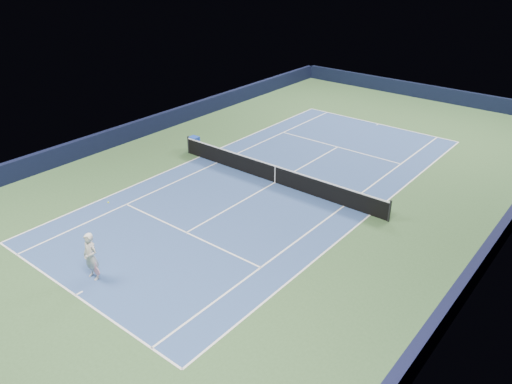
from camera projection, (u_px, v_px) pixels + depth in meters
The scene contains 19 objects.
ground at pixel (275, 183), 26.06m from camera, with size 40.00×40.00×0.00m, color #33532D.
wall_far at pixel (425, 92), 39.58m from camera, with size 22.00×0.35×1.10m, color black.
wall_right at pixel (493, 245), 19.76m from camera, with size 0.35×40.00×1.10m, color black.
wall_left at pixel (140, 129), 31.87m from camera, with size 0.35×40.00×1.10m, color black.
court_surface at pixel (275, 183), 26.06m from camera, with size 10.97×23.77×0.01m, color navy.
baseline_far at pixel (379, 124), 34.31m from camera, with size 10.97×0.08×0.00m, color white.
baseline_near at pixel (75, 295), 17.81m from camera, with size 10.97×0.08×0.00m, color white.
sideline_doubles_right at pixel (370, 215), 22.99m from camera, with size 0.08×23.77×0.00m, color white.
sideline_doubles_left at pixel (200, 157), 29.13m from camera, with size 0.08×23.77×0.00m, color white.
sideline_singles_right at pixel (344, 206), 23.76m from camera, with size 0.08×23.77×0.00m, color white.
sideline_singles_left at pixel (217, 163), 28.36m from camera, with size 0.08×23.77×0.00m, color white.
service_line_far at pixel (338, 147), 30.50m from camera, with size 8.23×0.08×0.00m, color white.
service_line_near at pixel (186, 233), 21.62m from camera, with size 8.23×0.08×0.00m, color white.
center_service_line at pixel (275, 182), 26.06m from camera, with size 0.08×12.80×0.00m, color white.
center_mark_far at pixel (378, 124), 34.21m from camera, with size 0.08×0.30×0.00m, color white.
center_mark_near at pixel (79, 293), 17.91m from camera, with size 0.08×0.30×0.00m, color white.
tennis_net at pixel (275, 174), 25.84m from camera, with size 12.90×0.10×1.07m.
sponsor_cube at pixel (194, 144), 29.76m from camera, with size 0.58×0.52×0.90m.
tennis_player at pixel (91, 257), 18.33m from camera, with size 0.85×1.28×2.86m.
Camera 1 is at (13.94, -18.89, 11.38)m, focal length 35.00 mm.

